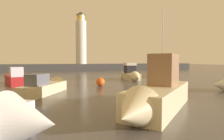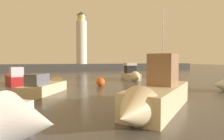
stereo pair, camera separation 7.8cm
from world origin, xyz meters
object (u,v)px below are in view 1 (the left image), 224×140
object	(u,v)px
lighthouse	(81,39)
motorboat_2	(14,78)
motorboat_3	(49,86)
motorboat_1	(132,74)
sailboat_moored	(163,73)
mooring_buoy	(100,82)
motorboat_0	(156,95)

from	to	relation	value
lighthouse	motorboat_2	world-z (taller)	lighthouse
lighthouse	motorboat_3	world-z (taller)	lighthouse
lighthouse	motorboat_3	bearing A→B (deg)	-102.27
motorboat_1	motorboat_2	xyz separation A→B (m)	(-16.49, 0.24, -0.15)
lighthouse	motorboat_1	bearing A→B (deg)	-84.06
lighthouse	motorboat_1	xyz separation A→B (m)	(3.34, -32.12, -8.82)
motorboat_1	motorboat_2	world-z (taller)	motorboat_1
lighthouse	motorboat_3	distance (m)	41.89
lighthouse	sailboat_moored	xyz separation A→B (m)	(11.48, -28.09, -9.03)
motorboat_1	mooring_buoy	xyz separation A→B (m)	(-6.32, -5.24, -0.36)
motorboat_2	mooring_buoy	size ratio (longest dim) A/B	6.95
motorboat_0	mooring_buoy	xyz separation A→B (m)	(-0.44, 11.63, -0.53)
motorboat_2	sailboat_moored	bearing A→B (deg)	8.73
lighthouse	mooring_buoy	distance (m)	38.58
motorboat_2	motorboat_3	world-z (taller)	motorboat_2
motorboat_1	sailboat_moored	distance (m)	9.08
lighthouse	sailboat_moored	world-z (taller)	lighthouse
motorboat_1	motorboat_3	xyz separation A→B (m)	(-12.03, -7.85, -0.26)
lighthouse	motorboat_0	size ratio (longest dim) A/B	2.05
mooring_buoy	motorboat_2	bearing A→B (deg)	151.69
lighthouse	sailboat_moored	size ratio (longest dim) A/B	1.26
motorboat_0	mooring_buoy	world-z (taller)	motorboat_0
motorboat_3	sailboat_moored	bearing A→B (deg)	30.48
lighthouse	motorboat_2	bearing A→B (deg)	-112.42
motorboat_1	motorboat_3	bearing A→B (deg)	-146.88
lighthouse	motorboat_2	size ratio (longest dim) A/B	2.32
lighthouse	motorboat_2	distance (m)	35.63
motorboat_2	sailboat_moored	size ratio (longest dim) A/B	0.54
sailboat_moored	motorboat_3	bearing A→B (deg)	-149.52
motorboat_2	mooring_buoy	distance (m)	11.55
motorboat_0	mooring_buoy	distance (m)	11.65
motorboat_1	motorboat_0	bearing A→B (deg)	-109.22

